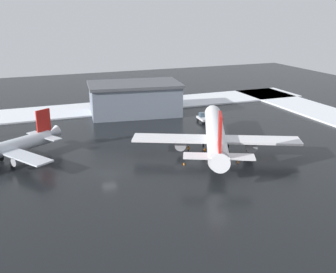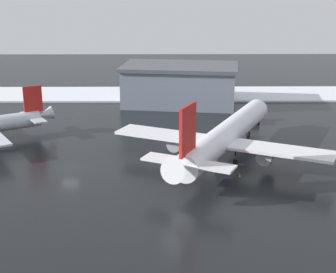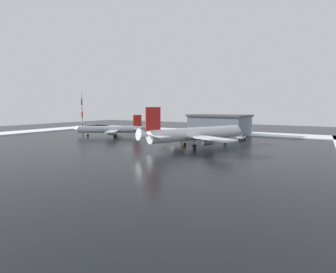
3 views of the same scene
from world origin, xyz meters
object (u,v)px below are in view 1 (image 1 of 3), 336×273
object	(u,v)px
airplane_parked_starboard	(215,134)
ground_crew_near_tug	(218,156)
pushback_tug	(203,118)
cargo_hangar	(135,98)
traffic_cone_mid_line	(238,161)
ground_crew_by_nose_gear	(205,151)
ground_crew_beside_wing	(188,149)
traffic_cone_wingtip_side	(184,164)
traffic_cone_near_nose	(247,149)

from	to	relation	value
airplane_parked_starboard	ground_crew_near_tug	distance (m)	5.69
pushback_tug	cargo_hangar	size ratio (longest dim) A/B	0.18
airplane_parked_starboard	traffic_cone_mid_line	bearing A→B (deg)	-143.83
ground_crew_by_nose_gear	cargo_hangar	world-z (taller)	cargo_hangar
pushback_tug	airplane_parked_starboard	bearing A→B (deg)	164.31
ground_crew_beside_wing	cargo_hangar	distance (m)	35.80
ground_crew_beside_wing	traffic_cone_wingtip_side	world-z (taller)	ground_crew_beside_wing
cargo_hangar	traffic_cone_mid_line	world-z (taller)	cargo_hangar
ground_crew_near_tug	traffic_cone_mid_line	distance (m)	4.02
ground_crew_beside_wing	traffic_cone_near_nose	distance (m)	12.68
airplane_parked_starboard	traffic_cone_wingtip_side	size ratio (longest dim) A/B	68.60
airplane_parked_starboard	traffic_cone_wingtip_side	distance (m)	10.46
ground_crew_by_nose_gear	traffic_cone_wingtip_side	xyz separation A→B (m)	(6.05, 3.37, -0.70)
traffic_cone_near_nose	traffic_cone_wingtip_side	distance (m)	16.18
ground_crew_by_nose_gear	traffic_cone_near_nose	bearing A→B (deg)	115.55
cargo_hangar	traffic_cone_mid_line	size ratio (longest dim) A/B	48.80
pushback_tug	traffic_cone_near_nose	bearing A→B (deg)	-178.03
pushback_tug	traffic_cone_wingtip_side	xyz separation A→B (m)	(16.83, 26.09, -1.01)
traffic_cone_near_nose	ground_crew_beside_wing	bearing A→B (deg)	-11.40
traffic_cone_near_nose	traffic_cone_wingtip_side	size ratio (longest dim) A/B	1.00
ground_crew_near_tug	traffic_cone_near_nose	distance (m)	9.46
cargo_hangar	pushback_tug	bearing A→B (deg)	139.97
airplane_parked_starboard	ground_crew_beside_wing	size ratio (longest dim) A/B	22.07
ground_crew_by_nose_gear	pushback_tug	bearing A→B (deg)	-178.81
pushback_tug	traffic_cone_near_nose	world-z (taller)	pushback_tug
ground_crew_by_nose_gear	cargo_hangar	xyz separation A→B (m)	(2.93, -37.96, 3.47)
traffic_cone_wingtip_side	ground_crew_beside_wing	bearing A→B (deg)	-121.19
pushback_tug	traffic_cone_mid_line	world-z (taller)	pushback_tug
cargo_hangar	traffic_cone_wingtip_side	world-z (taller)	cargo_hangar
airplane_parked_starboard	traffic_cone_near_nose	distance (m)	8.00
traffic_cone_mid_line	traffic_cone_wingtip_side	xyz separation A→B (m)	(10.16, -2.81, 0.00)
cargo_hangar	traffic_cone_near_nose	distance (m)	40.42
airplane_parked_starboard	ground_crew_near_tug	world-z (taller)	airplane_parked_starboard
ground_crew_by_nose_gear	traffic_cone_mid_line	size ratio (longest dim) A/B	3.11
ground_crew_near_tug	traffic_cone_near_nose	bearing A→B (deg)	-47.73
airplane_parked_starboard	pushback_tug	size ratio (longest dim) A/B	7.94
traffic_cone_wingtip_side	ground_crew_by_nose_gear	bearing A→B (deg)	-150.87
ground_crew_by_nose_gear	traffic_cone_wingtip_side	distance (m)	6.97
airplane_parked_starboard	traffic_cone_mid_line	xyz separation A→B (m)	(-1.33, 7.04, -3.68)
ground_crew_by_nose_gear	airplane_parked_starboard	bearing A→B (deg)	133.69
ground_crew_by_nose_gear	traffic_cone_wingtip_side	size ratio (longest dim) A/B	3.11
airplane_parked_starboard	ground_crew_by_nose_gear	distance (m)	4.17
pushback_tug	ground_crew_near_tug	world-z (taller)	pushback_tug
ground_crew_by_nose_gear	ground_crew_beside_wing	bearing A→B (deg)	-105.24
cargo_hangar	traffic_cone_mid_line	distance (m)	44.89
airplane_parked_starboard	ground_crew_by_nose_gear	world-z (taller)	airplane_parked_starboard
ground_crew_near_tug	cargo_hangar	distance (m)	41.96
ground_crew_beside_wing	ground_crew_near_tug	world-z (taller)	same
airplane_parked_starboard	ground_crew_beside_wing	xyz separation A→B (m)	(5.38, -1.47, -2.98)
ground_crew_near_tug	traffic_cone_mid_line	xyz separation A→B (m)	(-3.06, 2.51, -0.70)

